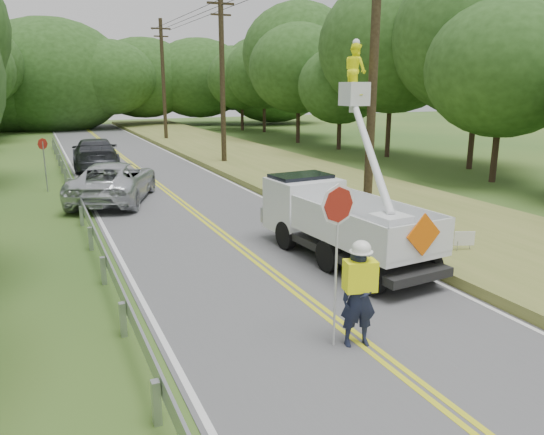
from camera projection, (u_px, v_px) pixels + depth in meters
name	position (u px, v px, depth m)	size (l,w,h in m)	color
ground	(427.00, 393.00, 8.33)	(140.00, 140.00, 0.00)	#28501D
road	(189.00, 208.00, 20.67)	(7.20, 96.00, 0.03)	#555558
guardrail	(79.00, 199.00, 19.73)	(0.18, 48.00, 0.77)	#9EA3A7
utility_poles	(272.00, 74.00, 24.02)	(1.60, 43.30, 10.00)	black
tall_grass_verge	(342.00, 190.00, 23.48)	(7.00, 96.00, 0.30)	olive
treeline_right	(358.00, 61.00, 36.87)	(12.15, 53.24, 11.79)	#332319
treeline_horizon	(80.00, 77.00, 56.44)	(56.40, 13.71, 12.33)	#203F15
flagger	(359.00, 290.00, 9.57)	(1.19, 0.60, 3.10)	#191E33
bucket_truck	(331.00, 203.00, 15.14)	(3.67, 6.49, 6.04)	black
suv_silver	(114.00, 181.00, 21.76)	(2.75, 5.96, 1.66)	silver
suv_darkgrey	(95.00, 153.00, 30.17)	(2.47, 6.07, 1.76)	#33363B
stop_sign_permanent	(44.00, 157.00, 23.50)	(0.43, 0.33, 2.45)	#9EA3A7
yard_sign	(464.00, 239.00, 14.47)	(0.54, 0.25, 0.83)	white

